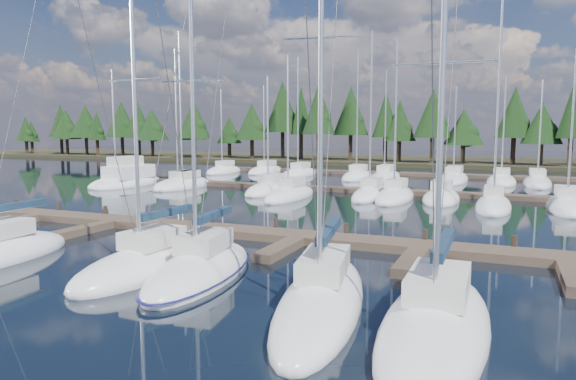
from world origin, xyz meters
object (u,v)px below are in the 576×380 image
at_px(front_sailboat_3, 148,265).
at_px(motor_yacht_left, 129,180).
at_px(front_sailboat_4, 201,270).
at_px(front_sailboat_5, 322,300).
at_px(main_dock, 198,231).
at_px(front_sailboat_6, 436,325).

height_order(front_sailboat_3, motor_yacht_left, front_sailboat_3).
height_order(front_sailboat_4, front_sailboat_5, front_sailboat_5).
bearing_deg(front_sailboat_5, motor_yacht_left, 138.31).
height_order(main_dock, front_sailboat_4, front_sailboat_4).
distance_m(main_dock, front_sailboat_6, 16.73).
distance_m(front_sailboat_5, motor_yacht_left, 41.53).
relative_size(main_dock, front_sailboat_5, 2.90).
xyz_separation_m(front_sailboat_4, front_sailboat_5, (5.51, -1.55, 0.01)).
xyz_separation_m(front_sailboat_4, front_sailboat_6, (9.12, -2.25, -0.01)).
relative_size(front_sailboat_3, front_sailboat_5, 0.91).
xyz_separation_m(front_sailboat_3, motor_yacht_left, (-23.13, 26.30, 0.26)).
distance_m(front_sailboat_6, motor_yacht_left, 44.73).
relative_size(front_sailboat_6, motor_yacht_left, 1.31).
bearing_deg(front_sailboat_6, motor_yacht_left, 140.72).
relative_size(front_sailboat_3, front_sailboat_6, 1.03).
bearing_deg(front_sailboat_3, front_sailboat_4, 5.41).
height_order(front_sailboat_4, motor_yacht_left, front_sailboat_4).
bearing_deg(main_dock, front_sailboat_5, -40.09).
distance_m(main_dock, front_sailboat_5, 13.42).
distance_m(front_sailboat_4, front_sailboat_5, 5.73).
bearing_deg(front_sailboat_6, main_dock, 146.06).
relative_size(main_dock, front_sailboat_6, 3.29).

